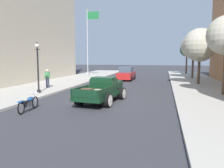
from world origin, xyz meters
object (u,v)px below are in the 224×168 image
Objects in this scene: motorcycle_parked at (29,103)px; flagpole at (89,36)px; car_background_red at (126,74)px; pedestrian_sidewalk_left at (47,77)px; street_tree_second at (200,45)px; street_tree_third at (194,46)px; street_lamp_near at (38,64)px; hotrod_truck_dark_green at (103,90)px; street_tree_farthest at (187,50)px.

flagpole reaches higher than motorcycle_parked.
pedestrian_sidewalk_left is at bearing -119.48° from car_background_red.
street_tree_second is at bearing 53.06° from motorcycle_parked.
pedestrian_sidewalk_left is 19.19m from street_tree_third.
street_lamp_near is (-2.36, 4.94, 1.94)m from motorcycle_parked.
motorcycle_parked is 1.28× the size of pedestrian_sidewalk_left.
motorcycle_parked is 23.63m from street_tree_third.
motorcycle_parked is at bearing -116.99° from street_tree_third.
flagpole reaches higher than street_tree_third.
hotrod_truck_dark_green is at bearing -14.51° from street_lamp_near.
street_tree_second is at bearing -25.10° from car_background_red.
street_tree_third is at bearing 66.74° from hotrod_truck_dark_green.
street_tree_third is (10.58, 20.77, 3.85)m from motorcycle_parked.
hotrod_truck_dark_green is at bearing -86.61° from car_background_red.
motorcycle_parked is at bearing -67.68° from pedestrian_sidewalk_left.
motorcycle_parked is at bearing -126.94° from street_tree_second.
street_tree_second reaches higher than street_lamp_near.
motorcycle_parked is 0.49× the size of car_background_red.
flagpole is (-6.40, 15.98, 5.02)m from hotrod_truck_dark_green.
flagpole reaches higher than street_tree_farthest.
motorcycle_parked is at bearing -132.03° from hotrod_truck_dark_green.
street_tree_second is 14.72m from street_tree_farthest.
street_tree_third is at bearing 21.05° from car_background_red.
street_tree_third is at bearing -89.18° from street_tree_farthest.
street_tree_farthest is (8.14, 10.94, 3.29)m from car_background_red.
street_tree_second reaches higher than motorcycle_parked.
street_tree_farthest is (-0.11, 7.77, -0.23)m from street_tree_third.
flagpole is at bearing 93.44° from street_lamp_near.
street_tree_farthest is (10.47, 28.54, 3.62)m from motorcycle_parked.
street_lamp_near is 0.76× the size of street_tree_farthest.
pedestrian_sidewalk_left is 3.26m from street_lamp_near.
street_tree_second is (7.23, 10.31, 3.32)m from hotrod_truck_dark_green.
pedestrian_sidewalk_left is at bearing 145.95° from hotrod_truck_dark_green.
flagpole is 13.96m from street_tree_third.
car_background_red is at bearing 69.68° from street_lamp_near.
street_lamp_near is at bearing 165.49° from hotrod_truck_dark_green.
flagpole is at bearing 111.81° from hotrod_truck_dark_green.
pedestrian_sidewalk_left is at bearing -123.41° from street_tree_farthest.
street_lamp_near is (-5.52, 1.43, 1.63)m from hotrod_truck_dark_green.
street_lamp_near reaches higher than hotrod_truck_dark_green.
street_lamp_near is 0.42× the size of flagpole.
street_tree_third is (13.82, 1.28, -1.48)m from flagpole.
street_tree_third reaches higher than pedestrian_sidewalk_left.
flagpole reaches higher than street_lamp_near.
street_tree_third is at bearing 43.24° from pedestrian_sidewalk_left.
flagpole is (-5.56, 1.90, 5.00)m from car_background_red.
pedestrian_sidewalk_left is at bearing 112.32° from motorcycle_parked.
pedestrian_sidewalk_left is 0.29× the size of street_tree_third.
street_tree_second reaches higher than car_background_red.
flagpole is (-0.88, 14.56, 3.39)m from street_lamp_near.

